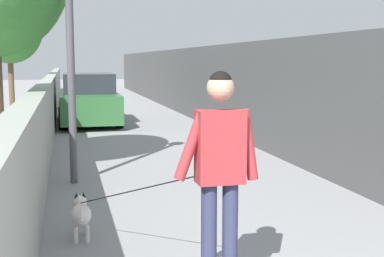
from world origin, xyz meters
TOP-DOWN VIEW (x-y plane):
  - ground_plane at (14.00, 0.00)m, footprint 80.00×80.00m
  - wall_left at (12.00, 2.35)m, footprint 48.00×0.30m
  - fence_right at (12.00, -2.35)m, footprint 48.00×0.30m
  - tree_left_near at (19.00, 3.82)m, footprint 2.39×2.39m
  - person_skateboarder at (2.51, 0.70)m, footprint 0.22×0.71m
  - dog at (4.22, 1.77)m, footprint 2.04×1.19m
  - car_near at (14.98, 1.20)m, footprint 4.33×1.80m

SIDE VIEW (x-z plane):
  - ground_plane at x=14.00m, z-range 0.00..0.00m
  - dog at x=4.22m, z-range -0.25..0.80m
  - car_near at x=14.98m, z-range -0.05..1.49m
  - wall_left at x=12.00m, z-range 0.00..1.43m
  - person_skateboarder at x=2.51m, z-range 0.24..2.01m
  - fence_right at x=12.00m, z-range 0.00..2.36m
  - tree_left_near at x=19.00m, z-range 0.90..5.26m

